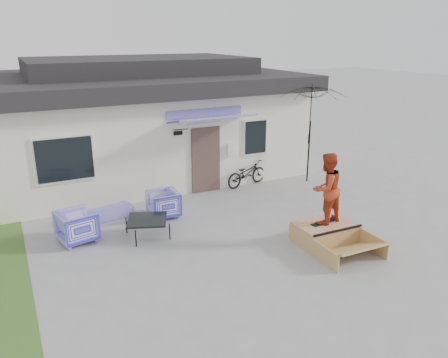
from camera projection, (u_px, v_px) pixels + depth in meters
name	position (u px, v px, depth m)	size (l,w,h in m)	color
ground	(248.00, 257.00, 10.06)	(90.00, 90.00, 0.00)	gray
house	(141.00, 117.00, 16.23)	(10.80, 8.49, 4.10)	#EEE6C8
loveseat	(105.00, 209.00, 12.06)	(1.49, 0.44, 0.58)	#2322AF
armchair_left	(77.00, 225.00, 10.70)	(0.85, 0.79, 0.87)	#2322AF
armchair_right	(163.00, 203.00, 12.18)	(0.80, 0.75, 0.82)	#2322AF
coffee_table	(148.00, 228.00, 11.03)	(0.95, 0.95, 0.47)	black
bicycle	(247.00, 171.00, 14.65)	(0.57, 1.62, 1.04)	black
patio_umbrella	(310.00, 131.00, 14.72)	(2.82, 2.73, 2.20)	black
skate_ramp	(324.00, 232.00, 10.77)	(1.40, 1.87, 0.47)	#AF844C
skateboard	(324.00, 222.00, 10.73)	(0.76, 0.19, 0.05)	black
skater	(326.00, 187.00, 10.46)	(0.85, 0.65, 1.73)	#B0361A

